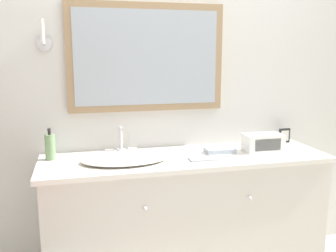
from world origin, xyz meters
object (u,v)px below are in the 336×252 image
(soap_bottle, at_px, (50,147))
(picture_frame, at_px, (284,136))
(appliance_box, at_px, (263,143))
(sink_basin, at_px, (125,158))

(soap_bottle, bearing_deg, picture_frame, 1.99)
(soap_bottle, xyz_separation_m, picture_frame, (1.64, 0.06, -0.03))
(appliance_box, bearing_deg, soap_bottle, 174.76)
(sink_basin, bearing_deg, appliance_box, 0.88)
(sink_basin, distance_m, soap_bottle, 0.46)
(sink_basin, height_order, soap_bottle, soap_bottle)
(appliance_box, xyz_separation_m, picture_frame, (0.27, 0.18, -0.00))
(sink_basin, height_order, picture_frame, sink_basin)
(appliance_box, relative_size, picture_frame, 2.41)
(picture_frame, bearing_deg, soap_bottle, -178.01)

